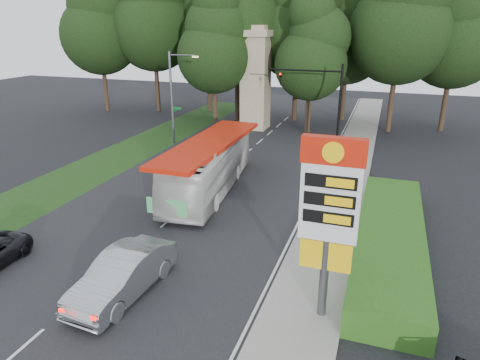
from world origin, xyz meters
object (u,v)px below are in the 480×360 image
(traffic_signal_mast, at_px, (324,95))
(transit_bus, at_px, (210,166))
(streetlight_signs, at_px, (174,94))
(gas_station_pylon, at_px, (329,206))
(sedan_silver, at_px, (123,275))
(monument, at_px, (256,78))

(traffic_signal_mast, xyz_separation_m, transit_bus, (-5.33, -11.56, -3.03))
(streetlight_signs, bearing_deg, traffic_signal_mast, 8.92)
(gas_station_pylon, bearing_deg, sedan_silver, -171.33)
(gas_station_pylon, distance_m, traffic_signal_mast, 22.29)
(gas_station_pylon, relative_size, traffic_signal_mast, 0.95)
(gas_station_pylon, relative_size, sedan_silver, 1.29)
(monument, relative_size, transit_bus, 0.85)
(sedan_silver, bearing_deg, transit_bus, 99.52)
(transit_bus, bearing_deg, traffic_signal_mast, 59.13)
(traffic_signal_mast, xyz_separation_m, streetlight_signs, (-12.67, -1.99, -0.23))
(monument, distance_m, sedan_silver, 29.69)
(traffic_signal_mast, relative_size, transit_bus, 0.61)
(streetlight_signs, relative_size, monument, 0.80)
(traffic_signal_mast, bearing_deg, gas_station_pylon, -80.91)
(gas_station_pylon, height_order, streetlight_signs, streetlight_signs)
(gas_station_pylon, relative_size, monument, 0.68)
(transit_bus, distance_m, sedan_silver, 11.70)
(gas_station_pylon, bearing_deg, monument, 111.80)
(gas_station_pylon, distance_m, streetlight_signs, 25.74)
(streetlight_signs, height_order, transit_bus, streetlight_signs)
(monument, height_order, transit_bus, monument)
(gas_station_pylon, relative_size, transit_bus, 0.58)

